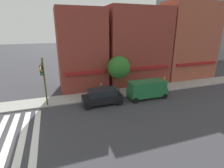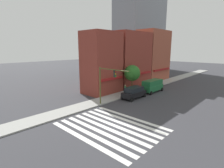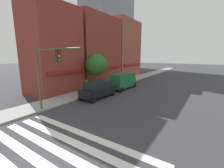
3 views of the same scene
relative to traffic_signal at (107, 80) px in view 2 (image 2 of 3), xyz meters
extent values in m
plane|color=#38383D|center=(-4.55, -5.06, -3.97)|extent=(200.00, 200.00, 0.00)
cube|color=#9E9E99|center=(-4.55, 2.44, -3.90)|extent=(120.00, 3.00, 0.15)
cube|color=silver|center=(-8.13, -5.06, -3.97)|extent=(0.55, 10.80, 0.01)
cube|color=silver|center=(-7.10, -5.06, -3.97)|extent=(0.55, 10.80, 0.01)
cube|color=silver|center=(-6.08, -5.06, -3.97)|extent=(0.55, 10.80, 0.01)
cube|color=silver|center=(-5.06, -5.06, -3.97)|extent=(0.55, 10.80, 0.01)
cube|color=silver|center=(-4.04, -5.06, -3.97)|extent=(0.55, 10.80, 0.01)
cube|color=silver|center=(-3.01, -5.06, -3.97)|extent=(0.55, 10.80, 0.01)
cube|color=silver|center=(-1.99, -5.06, -3.97)|extent=(0.55, 10.80, 0.01)
cube|color=silver|center=(-0.97, -5.06, -3.97)|extent=(0.55, 10.80, 0.01)
cube|color=maroon|center=(5.24, 6.44, 1.71)|extent=(6.65, 5.00, 11.37)
cube|color=maroon|center=(5.24, 3.79, -0.97)|extent=(5.65, 0.30, 0.40)
cube|color=maroon|center=(14.08, 6.44, 1.93)|extent=(9.98, 5.00, 11.81)
cube|color=maroon|center=(14.08, 3.79, -0.97)|extent=(8.48, 0.30, 0.40)
cube|color=#9E4C38|center=(24.10, 6.44, 2.47)|extent=(9.56, 5.00, 12.88)
cube|color=maroon|center=(24.10, 3.79, -0.97)|extent=(8.12, 0.30, 0.40)
cylinder|color=#474C1E|center=(0.00, 1.34, -1.12)|extent=(0.18, 0.18, 5.70)
cylinder|color=#474C1E|center=(0.00, -1.32, 1.53)|extent=(0.12, 5.31, 0.12)
cube|color=black|center=(0.00, -1.59, 1.00)|extent=(0.32, 0.24, 0.95)
sphere|color=red|center=(0.00, -1.72, 1.30)|extent=(0.18, 0.18, 0.18)
sphere|color=#EAAD14|center=(0.00, -1.72, 1.00)|extent=(0.18, 0.18, 0.18)
sphere|color=green|center=(0.00, -1.72, 0.70)|extent=(0.18, 0.18, 0.18)
cube|color=black|center=(6.22, -0.36, -3.21)|extent=(4.73, 1.98, 0.85)
cube|color=black|center=(6.22, -0.36, -2.41)|extent=(3.32, 1.80, 0.75)
cylinder|color=black|center=(4.28, 0.59, -3.63)|extent=(0.68, 0.22, 0.68)
cylinder|color=black|center=(4.28, -1.31, -3.63)|extent=(0.68, 0.22, 0.68)
cylinder|color=black|center=(8.16, 0.59, -3.63)|extent=(0.68, 0.22, 0.68)
cylinder|color=black|center=(8.16, -1.31, -3.63)|extent=(0.68, 0.22, 0.68)
cube|color=#1E6638|center=(12.27, -0.36, -3.13)|extent=(5.03, 2.07, 1.00)
cube|color=#1E6638|center=(12.27, -0.36, -2.13)|extent=(4.78, 1.91, 1.00)
cylinder|color=black|center=(10.18, 0.64, -3.63)|extent=(0.68, 0.22, 0.68)
cylinder|color=black|center=(10.18, -1.36, -3.63)|extent=(0.68, 0.22, 0.68)
cylinder|color=black|center=(14.36, 0.64, -3.63)|extent=(0.68, 0.22, 0.68)
cylinder|color=black|center=(14.36, -1.36, -3.63)|extent=(0.68, 0.22, 0.68)
cylinder|color=#23232D|center=(16.52, 2.02, -3.40)|extent=(0.26, 0.26, 0.85)
cylinder|color=orange|center=(16.52, 2.02, -2.62)|extent=(0.32, 0.32, 0.70)
sphere|color=tan|center=(16.52, 2.02, -2.16)|extent=(0.22, 0.22, 0.22)
cylinder|color=#23232D|center=(6.76, 1.97, -3.40)|extent=(0.26, 0.26, 0.85)
cylinder|color=#2D7A3D|center=(6.76, 1.97, -2.62)|extent=(0.32, 0.32, 0.70)
sphere|color=tan|center=(6.76, 1.97, -2.16)|extent=(0.22, 0.22, 0.22)
cylinder|color=brown|center=(9.42, 2.44, -2.57)|extent=(0.24, 0.24, 2.51)
sphere|color=#286623|center=(9.42, 2.44, -0.24)|extent=(3.06, 3.06, 3.06)
camera|label=1|loc=(0.95, -18.91, 4.81)|focal=28.00mm
camera|label=2|loc=(-17.32, -17.16, 4.37)|focal=28.00mm
camera|label=3|loc=(-7.37, -11.42, 1.03)|focal=24.00mm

